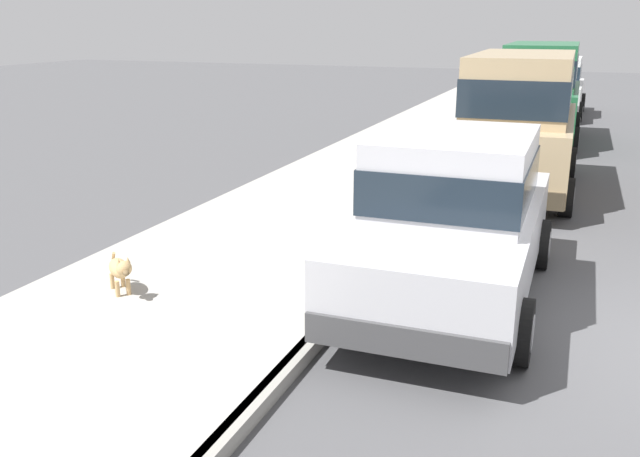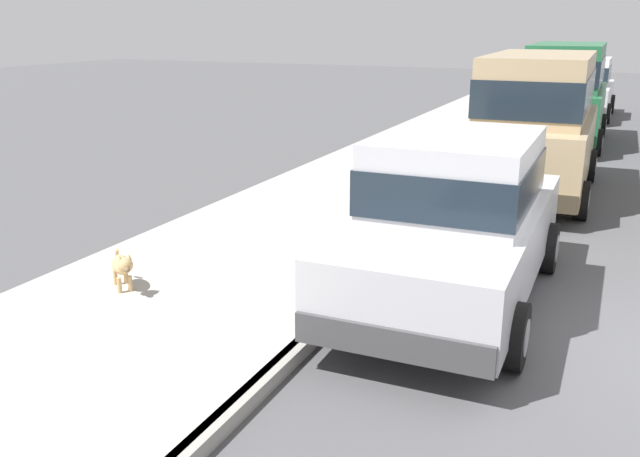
{
  "view_description": "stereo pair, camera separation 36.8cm",
  "coord_description": "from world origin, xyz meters",
  "px_view_note": "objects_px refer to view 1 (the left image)",
  "views": [
    {
      "loc": [
        -0.9,
        -6.9,
        3.08
      ],
      "look_at": [
        -3.6,
        -0.02,
        0.85
      ],
      "focal_mm": 38.79,
      "sensor_mm": 36.0,
      "label": 1
    },
    {
      "loc": [
        -0.56,
        -6.76,
        3.08
      ],
      "look_at": [
        -3.6,
        -0.02,
        0.85
      ],
      "focal_mm": 38.79,
      "sensor_mm": 36.0,
      "label": 2
    }
  ],
  "objects_px": {
    "car_tan_van": "(519,117)",
    "car_silver_sedan": "(453,216)",
    "car_white_sedan": "(554,86)",
    "car_green_van": "(540,88)",
    "dog_tan": "(120,269)"
  },
  "relations": [
    {
      "from": "car_tan_van",
      "to": "car_white_sedan",
      "type": "xyz_separation_m",
      "value": [
        -0.06,
        11.57,
        -0.41
      ]
    },
    {
      "from": "car_tan_van",
      "to": "car_white_sedan",
      "type": "bearing_deg",
      "value": 90.28
    },
    {
      "from": "car_silver_sedan",
      "to": "car_white_sedan",
      "type": "xyz_separation_m",
      "value": [
        0.04,
        17.19,
        0.0
      ]
    },
    {
      "from": "car_tan_van",
      "to": "car_white_sedan",
      "type": "distance_m",
      "value": 11.57
    },
    {
      "from": "car_silver_sedan",
      "to": "car_green_van",
      "type": "bearing_deg",
      "value": 89.96
    },
    {
      "from": "car_white_sedan",
      "to": "dog_tan",
      "type": "xyz_separation_m",
      "value": [
        -3.42,
        -18.74,
        -0.55
      ]
    },
    {
      "from": "car_silver_sedan",
      "to": "car_white_sedan",
      "type": "height_order",
      "value": "same"
    },
    {
      "from": "car_green_van",
      "to": "car_white_sedan",
      "type": "bearing_deg",
      "value": 89.64
    },
    {
      "from": "car_silver_sedan",
      "to": "car_white_sedan",
      "type": "distance_m",
      "value": 17.19
    },
    {
      "from": "car_green_van",
      "to": "car_white_sedan",
      "type": "xyz_separation_m",
      "value": [
        0.03,
        5.61,
        -0.41
      ]
    },
    {
      "from": "car_silver_sedan",
      "to": "dog_tan",
      "type": "height_order",
      "value": "car_silver_sedan"
    },
    {
      "from": "car_green_van",
      "to": "dog_tan",
      "type": "height_order",
      "value": "car_green_van"
    },
    {
      "from": "car_tan_van",
      "to": "car_silver_sedan",
      "type": "bearing_deg",
      "value": -91.02
    },
    {
      "from": "car_silver_sedan",
      "to": "dog_tan",
      "type": "relative_size",
      "value": 7.63
    },
    {
      "from": "car_white_sedan",
      "to": "dog_tan",
      "type": "bearing_deg",
      "value": -100.36
    }
  ]
}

